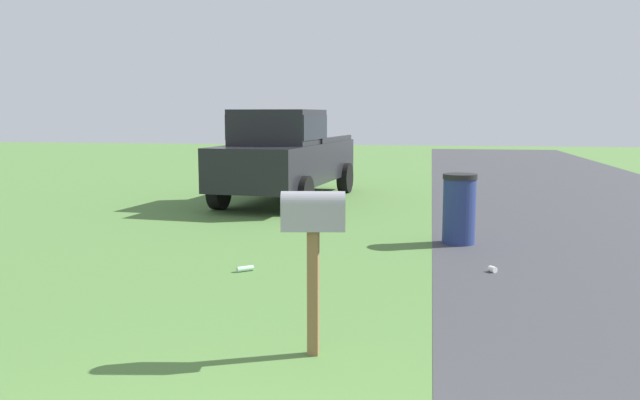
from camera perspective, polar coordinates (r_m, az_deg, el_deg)
name	(u,v)px	position (r m, az deg, el deg)	size (l,w,h in m)	color
mailbox	(313,224)	(5.28, -0.61, -2.13)	(0.28, 0.54, 1.38)	brown
pickup_truck	(285,153)	(14.86, -3.09, 4.13)	(5.56, 2.58, 2.09)	black
trash_bin	(459,209)	(10.19, 12.15, -0.76)	(0.52, 0.52, 1.09)	navy
litter_bottle_by_mailbox	(245,269)	(8.37, -6.61, -6.02)	(0.07, 0.07, 0.22)	#B2D8BF
litter_cup_near_hydrant	(493,269)	(8.54, 14.94, -5.92)	(0.08, 0.08, 0.10)	white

